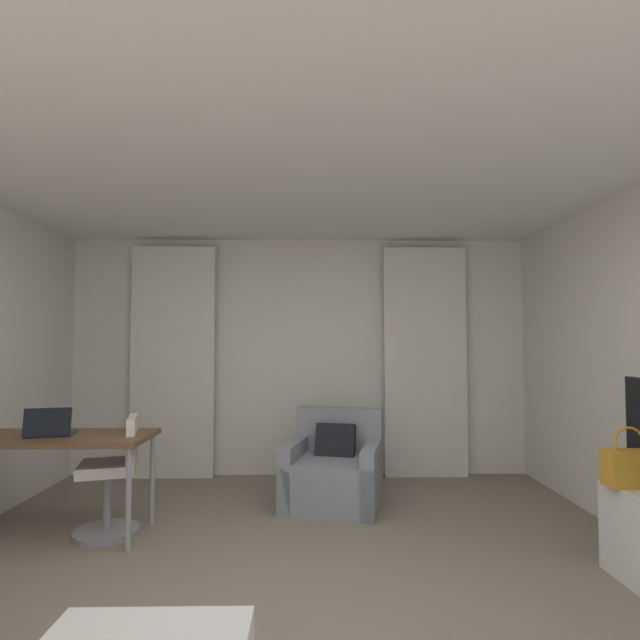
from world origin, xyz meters
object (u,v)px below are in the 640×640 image
at_px(armchair, 334,472).
at_px(handbag_primary, 630,467).
at_px(desk, 57,444).
at_px(laptop, 50,430).
at_px(desk_chair, 113,481).

xyz_separation_m(armchair, handbag_primary, (1.77, -1.43, 0.40)).
height_order(armchair, handbag_primary, handbag_primary).
relative_size(desk, laptop, 3.74).
bearing_deg(laptop, armchair, 19.25).
height_order(armchair, desk, armchair).
bearing_deg(armchair, laptop, -160.75).
distance_m(desk, laptop, 0.12).
bearing_deg(laptop, handbag_primary, -9.81).
distance_m(armchair, desk, 2.27).
distance_m(armchair, handbag_primary, 2.31).
bearing_deg(armchair, desk_chair, -159.08).
distance_m(desk, handbag_primary, 3.95).
height_order(armchair, laptop, laptop).
bearing_deg(desk, armchair, 18.60).
relative_size(armchair, laptop, 2.65).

